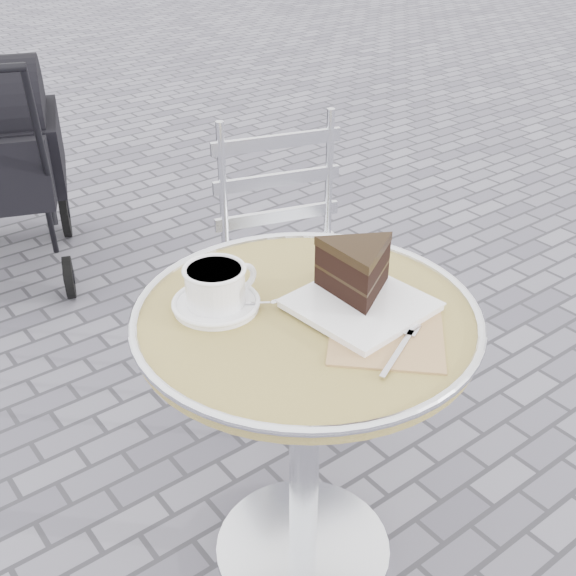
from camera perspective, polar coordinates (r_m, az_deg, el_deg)
ground at (r=1.97m, az=1.17°, el=-20.13°), size 80.00×80.00×0.00m
cafe_table at (r=1.57m, az=1.40°, el=-7.05°), size 0.72×0.72×0.74m
cappuccino_set at (r=1.48m, az=-5.67°, el=-0.13°), size 0.19×0.18×0.09m
cake_plate_set at (r=1.48m, az=5.62°, el=0.83°), size 0.31×0.39×0.13m
bistro_chair at (r=2.19m, az=-0.17°, el=4.47°), size 0.50×0.50×0.89m
baby_stroller at (r=3.19m, az=-21.64°, el=8.86°), size 0.74×1.03×0.98m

